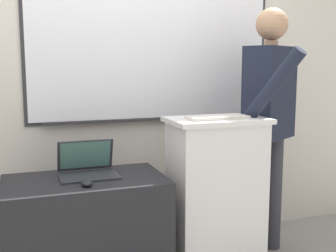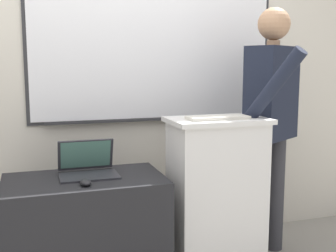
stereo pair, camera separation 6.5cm
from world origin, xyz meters
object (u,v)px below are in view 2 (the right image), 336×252
Objects in this scene: lectern_podium at (216,197)px; person_presenter at (271,115)px; side_desk at (86,237)px; computer_mouse_by_keyboard at (254,115)px; wireless_keyboard at (218,118)px; laptop at (87,164)px; computer_mouse_by_laptop at (86,182)px.

lectern_podium is 0.72m from person_presenter.
lectern_podium is 1.12× the size of side_desk.
wireless_keyboard is at bearing -176.16° from computer_mouse_by_keyboard.
person_presenter is at bearing 2.05° from laptop.
computer_mouse_by_keyboard is at bearing -7.53° from lectern_podium.
computer_mouse_by_keyboard is (1.06, -0.13, 0.28)m from laptop.
wireless_keyboard is 3.88× the size of computer_mouse_by_keyboard.
lectern_podium is at bearing 66.58° from wireless_keyboard.
laptop is at bearing 151.64° from person_presenter.
laptop is at bearing 172.82° from lectern_podium.
computer_mouse_by_keyboard is at bearing -7.26° from laptop.
laptop is 1.10m from computer_mouse_by_keyboard.
computer_mouse_by_laptop reaches higher than side_desk.
computer_mouse_by_keyboard is at bearing 5.43° from computer_mouse_by_laptop.
laptop is at bearing 71.03° from side_desk.
side_desk is 0.43m from laptop.
side_desk is 1.30m from computer_mouse_by_keyboard.
lectern_podium is 10.46× the size of computer_mouse_by_laptop.
wireless_keyboard is at bearing 171.01° from person_presenter.
person_presenter is 0.55m from wireless_keyboard.
side_desk is at bearing 177.60° from computer_mouse_by_keyboard.
side_desk is at bearing 85.73° from computer_mouse_by_laptop.
computer_mouse_by_laptop is at bearing -99.92° from laptop.
lectern_podium is at bearing 9.09° from computer_mouse_by_laptop.
computer_mouse_by_keyboard is (1.10, 0.10, 0.32)m from computer_mouse_by_laptop.
computer_mouse_by_laptop is 1.15m from computer_mouse_by_keyboard.
computer_mouse_by_keyboard reaches higher than side_desk.
computer_mouse_by_laptop is (-0.86, -0.14, 0.21)m from lectern_podium.
person_presenter is at bearing 21.42° from wireless_keyboard.
computer_mouse_by_keyboard reaches higher than wireless_keyboard.
lectern_podium is 0.53m from wireless_keyboard.
person_presenter is 0.30m from computer_mouse_by_keyboard.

